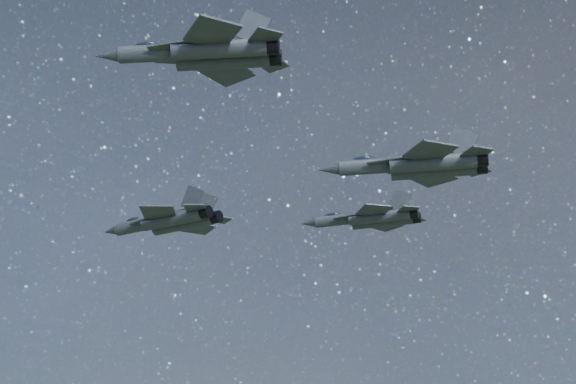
% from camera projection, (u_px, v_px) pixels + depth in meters
% --- Properties ---
extents(jet_lead, '(18.06, 12.73, 4.57)m').
position_uv_depth(jet_lead, '(169.00, 221.00, 96.77)').
color(jet_lead, '#30363C').
extents(jet_left, '(16.53, 11.49, 4.16)m').
position_uv_depth(jet_left, '(371.00, 218.00, 102.45)').
color(jet_left, '#30363C').
extents(jet_right, '(16.14, 10.72, 4.11)m').
position_uv_depth(jet_right, '(206.00, 53.00, 65.60)').
color(jet_right, '#30363C').
extents(jet_slot, '(19.40, 13.14, 4.88)m').
position_uv_depth(jet_slot, '(419.00, 165.00, 87.13)').
color(jet_slot, '#30363C').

